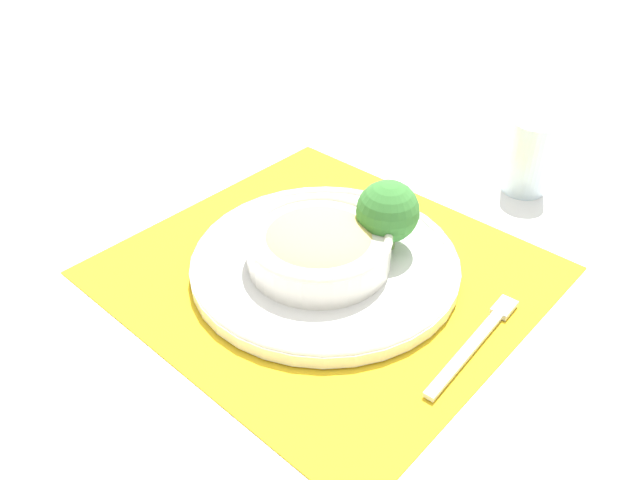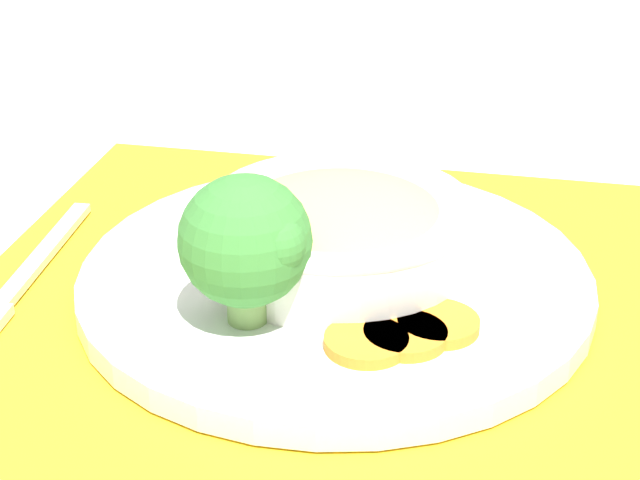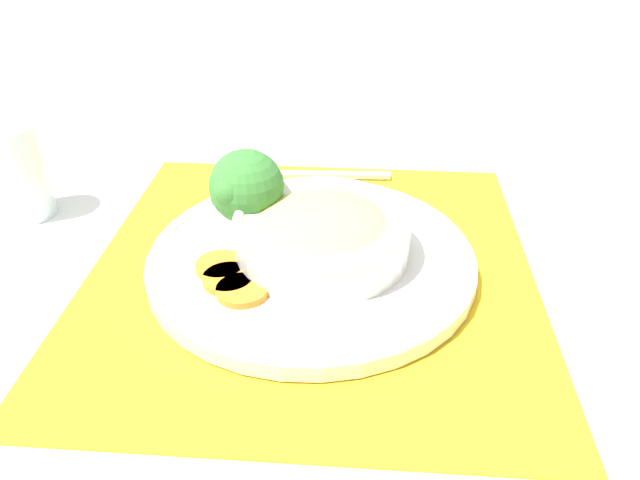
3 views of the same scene
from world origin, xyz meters
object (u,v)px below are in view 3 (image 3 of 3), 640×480
broccoli_floret (246,187)px  fork (305,175)px  bowl (322,230)px  water_glass (20,177)px

broccoli_floret → fork: bearing=-11.3°
bowl → fork: bowl is taller
bowl → broccoli_floret: 0.09m
bowl → fork: size_ratio=0.95×
broccoli_floret → water_glass: broccoli_floret is taller
bowl → fork: bearing=13.9°
broccoli_floret → water_glass: size_ratio=0.83×
broccoli_floret → water_glass: bearing=83.0°
water_glass → fork: water_glass is taller
bowl → water_glass: bearing=79.5°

